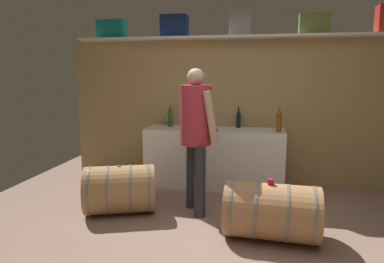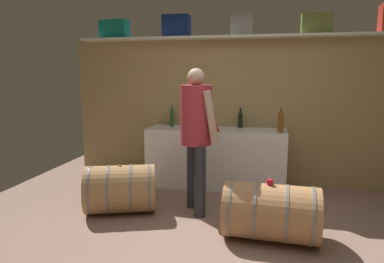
{
  "view_description": "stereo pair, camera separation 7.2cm",
  "coord_description": "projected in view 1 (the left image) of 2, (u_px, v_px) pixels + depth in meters",
  "views": [
    {
      "loc": [
        0.3,
        -2.92,
        1.64
      ],
      "look_at": [
        -0.43,
        0.72,
        1.0
      ],
      "focal_mm": 32.52,
      "sensor_mm": 36.0,
      "label": 1
    },
    {
      "loc": [
        0.37,
        -2.91,
        1.64
      ],
      "look_at": [
        -0.43,
        0.72,
        1.0
      ],
      "focal_mm": 32.52,
      "sensor_mm": 36.0,
      "label": 2
    }
  ],
  "objects": [
    {
      "name": "toolcase_grey",
      "position": [
        240.0,
        23.0,
        4.8
      ],
      "size": [
        0.31,
        0.28,
        0.36
      ],
      "primitive_type": "cube",
      "rotation": [
        0.0,
        0.0,
        0.07
      ],
      "color": "gray",
      "rests_on": "high_shelf_board"
    },
    {
      "name": "wine_bottle_amber",
      "position": [
        279.0,
        121.0,
        4.64
      ],
      "size": [
        0.07,
        0.07,
        0.33
      ],
      "color": "brown",
      "rests_on": "work_cabinet"
    },
    {
      "name": "tasting_cup",
      "position": [
        271.0,
        182.0,
        3.37
      ],
      "size": [
        0.06,
        0.06,
        0.05
      ],
      "primitive_type": "cylinder",
      "color": "red",
      "rests_on": "wine_barrel_near"
    },
    {
      "name": "red_funnel",
      "position": [
        215.0,
        127.0,
        4.71
      ],
      "size": [
        0.11,
        0.11,
        0.12
      ],
      "primitive_type": "cone",
      "color": "red",
      "rests_on": "work_cabinet"
    },
    {
      "name": "wine_bottle_dark",
      "position": [
        238.0,
        119.0,
        5.0
      ],
      "size": [
        0.07,
        0.07,
        0.29
      ],
      "color": "black",
      "rests_on": "work_cabinet"
    },
    {
      "name": "ground_plane",
      "position": [
        228.0,
        229.0,
        3.7
      ],
      "size": [
        6.38,
        7.7,
        0.02
      ],
      "primitive_type": "cube",
      "color": "#8D6E60"
    },
    {
      "name": "winemaker_pouring",
      "position": [
        196.0,
        126.0,
        3.97
      ],
      "size": [
        0.47,
        0.53,
        1.68
      ],
      "rotation": [
        0.0,
        0.0,
        -1.05
      ],
      "color": "#2C2E34",
      "rests_on": "ground"
    },
    {
      "name": "toolcase_olive",
      "position": [
        314.0,
        24.0,
        4.62
      ],
      "size": [
        0.39,
        0.19,
        0.27
      ],
      "primitive_type": "cube",
      "rotation": [
        0.0,
        0.0,
        0.01
      ],
      "color": "olive",
      "rests_on": "high_shelf_board"
    },
    {
      "name": "high_shelf_board",
      "position": [
        242.0,
        37.0,
        4.83
      ],
      "size": [
        4.76,
        0.4,
        0.03
      ],
      "primitive_type": "cube",
      "color": "silver",
      "rests_on": "back_wall_panel"
    },
    {
      "name": "toolcase_navy",
      "position": [
        175.0,
        26.0,
        4.98
      ],
      "size": [
        0.39,
        0.27,
        0.31
      ],
      "primitive_type": "cube",
      "rotation": [
        0.0,
        0.0,
        0.04
      ],
      "color": "navy",
      "rests_on": "high_shelf_board"
    },
    {
      "name": "work_cabinet",
      "position": [
        214.0,
        158.0,
        4.99
      ],
      "size": [
        1.95,
        0.56,
        0.84
      ],
      "primitive_type": "cube",
      "color": "white",
      "rests_on": "ground"
    },
    {
      "name": "wine_glass",
      "position": [
        169.0,
        118.0,
        5.23
      ],
      "size": [
        0.08,
        0.08,
        0.15
      ],
      "color": "white",
      "rests_on": "work_cabinet"
    },
    {
      "name": "wine_barrel_near",
      "position": [
        272.0,
        211.0,
        3.42
      ],
      "size": [
        0.94,
        0.6,
        0.57
      ],
      "rotation": [
        0.0,
        0.0,
        -0.05
      ],
      "color": "#B07B4C",
      "rests_on": "ground"
    },
    {
      "name": "wine_barrel_far",
      "position": [
        120.0,
        189.0,
        4.06
      ],
      "size": [
        0.94,
        0.79,
        0.57
      ],
      "rotation": [
        0.0,
        0.0,
        0.34
      ],
      "color": "#AA7E4A",
      "rests_on": "ground"
    },
    {
      "name": "back_wall_panel",
      "position": [
        240.0,
        112.0,
        5.15
      ],
      "size": [
        5.18,
        0.1,
        2.1
      ],
      "primitive_type": "cube",
      "color": "#A18857",
      "rests_on": "ground"
    },
    {
      "name": "wine_bottle_green",
      "position": [
        170.0,
        117.0,
        5.1
      ],
      "size": [
        0.07,
        0.07,
        0.31
      ],
      "color": "#2F5126",
      "rests_on": "work_cabinet"
    },
    {
      "name": "toolcase_teal",
      "position": [
        112.0,
        29.0,
        5.17
      ],
      "size": [
        0.43,
        0.23,
        0.27
      ],
      "primitive_type": "cube",
      "rotation": [
        0.0,
        0.0,
        -0.06
      ],
      "color": "#138276",
      "rests_on": "high_shelf_board"
    }
  ]
}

